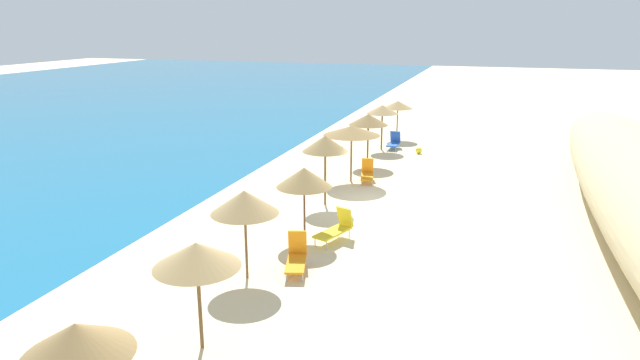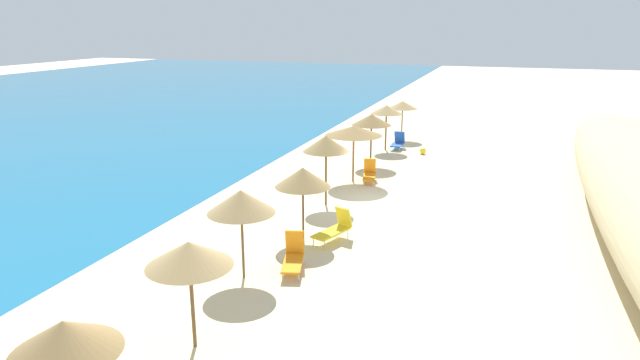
% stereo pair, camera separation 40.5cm
% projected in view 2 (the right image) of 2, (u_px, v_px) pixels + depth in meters
% --- Properties ---
extents(ground_plane, '(160.00, 160.00, 0.00)m').
position_uv_depth(ground_plane, '(381.00, 205.00, 23.48)').
color(ground_plane, beige).
extents(beach_umbrella_0, '(1.91, 1.91, 2.51)m').
position_uv_depth(beach_umbrella_0, '(64.00, 337.00, 9.52)').
color(beach_umbrella_0, brown).
rests_on(beach_umbrella_0, ground_plane).
extents(beach_umbrella_1, '(1.99, 1.99, 2.64)m').
position_uv_depth(beach_umbrella_1, '(189.00, 254.00, 12.60)').
color(beach_umbrella_1, brown).
rests_on(beach_umbrella_1, ground_plane).
extents(beach_umbrella_2, '(1.99, 1.99, 2.73)m').
position_uv_depth(beach_umbrella_2, '(241.00, 202.00, 16.17)').
color(beach_umbrella_2, brown).
rests_on(beach_umbrella_2, ground_plane).
extents(beach_umbrella_3, '(1.94, 1.94, 2.59)m').
position_uv_depth(beach_umbrella_3, '(303.00, 177.00, 19.22)').
color(beach_umbrella_3, brown).
rests_on(beach_umbrella_3, ground_plane).
extents(beach_umbrella_4, '(1.90, 1.90, 2.94)m').
position_uv_depth(beach_umbrella_4, '(326.00, 144.00, 22.84)').
color(beach_umbrella_4, brown).
rests_on(beach_umbrella_4, ground_plane).
extents(beach_umbrella_5, '(2.70, 2.70, 2.69)m').
position_uv_depth(beach_umbrella_5, '(354.00, 131.00, 26.30)').
color(beach_umbrella_5, brown).
rests_on(beach_umbrella_5, ground_plane).
extents(beach_umbrella_6, '(2.09, 2.09, 2.73)m').
position_uv_depth(beach_umbrella_6, '(372.00, 120.00, 29.46)').
color(beach_umbrella_6, brown).
rests_on(beach_umbrella_6, ground_plane).
extents(beach_umbrella_7, '(1.91, 1.91, 2.68)m').
position_uv_depth(beach_umbrella_7, '(387.00, 110.00, 33.00)').
color(beach_umbrella_7, brown).
rests_on(beach_umbrella_7, ground_plane).
extents(beach_umbrella_8, '(1.93, 1.93, 2.49)m').
position_uv_depth(beach_umbrella_8, '(403.00, 105.00, 36.13)').
color(beach_umbrella_8, brown).
rests_on(beach_umbrella_8, ground_plane).
extents(lounge_chair_0, '(1.76, 1.12, 1.12)m').
position_uv_depth(lounge_chair_0, '(335.00, 228.00, 19.47)').
color(lounge_chair_0, yellow).
rests_on(lounge_chair_0, ground_plane).
extents(lounge_chair_1, '(1.60, 0.96, 1.13)m').
position_uv_depth(lounge_chair_1, '(293.00, 256.00, 17.23)').
color(lounge_chair_1, orange).
rests_on(lounge_chair_1, ground_plane).
extents(lounge_chair_2, '(1.57, 0.85, 1.04)m').
position_uv_depth(lounge_chair_2, '(369.00, 173.00, 26.82)').
color(lounge_chair_2, orange).
rests_on(lounge_chair_2, ground_plane).
extents(lounge_chair_3, '(1.36, 0.65, 1.01)m').
position_uv_depth(lounge_chair_3, '(398.00, 142.00, 33.79)').
color(lounge_chair_3, blue).
rests_on(lounge_chair_3, ground_plane).
extents(beach_ball, '(0.37, 0.37, 0.37)m').
position_uv_depth(beach_ball, '(423.00, 151.00, 32.49)').
color(beach_ball, yellow).
rests_on(beach_ball, ground_plane).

